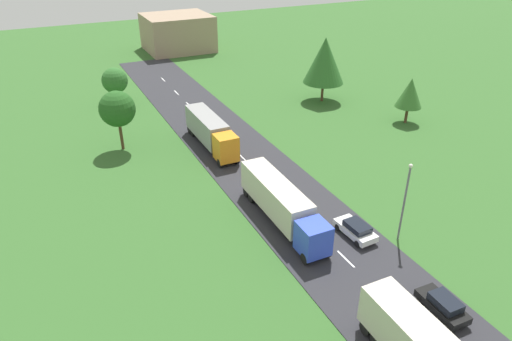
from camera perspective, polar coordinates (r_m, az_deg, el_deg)
road at (r=40.04m, az=11.47°, el=-11.12°), size 10.00×140.00×0.06m
lane_marking_centre at (r=38.43m, az=13.99°, el=-13.38°), size 0.16×121.30×0.01m
truck_second at (r=42.93m, az=3.14°, el=-3.98°), size 2.61×13.28×3.69m
truck_third at (r=57.69m, az=-5.64°, el=4.89°), size 2.52×12.10×3.78m
car_second at (r=37.11m, az=22.08°, el=-15.14°), size 1.87×4.01×1.50m
car_third at (r=42.68m, az=12.21°, el=-7.09°), size 2.07×4.23×1.42m
lamppost_second at (r=41.49m, az=17.90°, el=-3.31°), size 0.36×0.36×7.61m
tree_oak at (r=74.20m, az=-17.03°, el=10.56°), size 3.87×3.87×5.80m
tree_birch at (r=67.53m, az=18.47°, el=9.07°), size 3.66×3.66×6.40m
tree_maple at (r=58.18m, az=-16.75°, el=7.28°), size 4.34×4.34×7.49m
tree_pine at (r=72.76m, az=8.45°, el=13.29°), size 6.25×6.25×9.91m
distant_building at (r=105.74m, az=-9.64°, el=16.42°), size 13.70×12.31×7.46m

